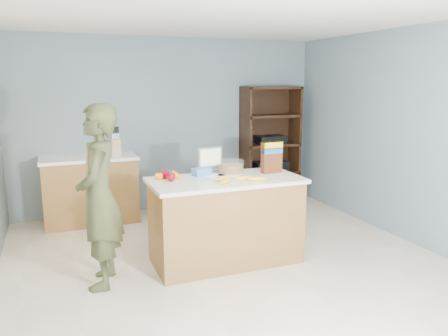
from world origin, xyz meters
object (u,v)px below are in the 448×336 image
object	(u,v)px
person	(99,197)
tv	(210,158)
shelving_unit	(269,146)
counter_peninsula	(226,223)
cereal_box	(272,155)

from	to	relation	value
person	tv	world-z (taller)	person
shelving_unit	tv	size ratio (longest dim) A/B	6.38
counter_peninsula	cereal_box	xyz separation A→B (m)	(0.57, 0.08, 0.68)
counter_peninsula	shelving_unit	xyz separation A→B (m)	(1.55, 2.05, 0.45)
counter_peninsula	tv	xyz separation A→B (m)	(-0.05, 0.33, 0.64)
shelving_unit	counter_peninsula	bearing A→B (deg)	-127.11
counter_peninsula	cereal_box	bearing A→B (deg)	8.27
person	tv	size ratio (longest dim) A/B	6.00
counter_peninsula	shelving_unit	size ratio (longest dim) A/B	0.87
counter_peninsula	cereal_box	size ratio (longest dim) A/B	4.60
tv	shelving_unit	bearing A→B (deg)	46.97
shelving_unit	person	world-z (taller)	shelving_unit
shelving_unit	cereal_box	xyz separation A→B (m)	(-0.98, -1.97, 0.23)
shelving_unit	cereal_box	bearing A→B (deg)	-116.53
counter_peninsula	cereal_box	distance (m)	0.89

